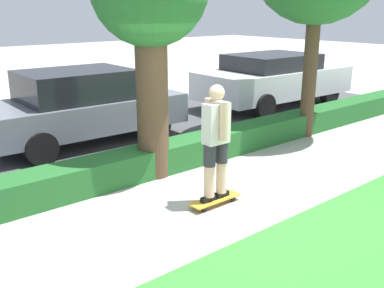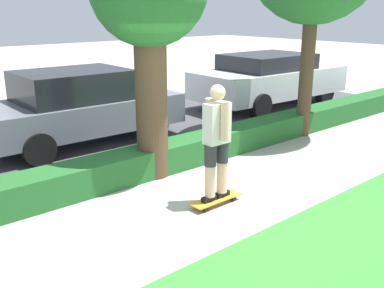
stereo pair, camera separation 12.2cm
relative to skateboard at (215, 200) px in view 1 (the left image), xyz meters
name	(u,v)px [view 1 (the left image)]	position (x,y,z in m)	size (l,w,h in m)	color
ground_plane	(222,201)	(0.16, 0.03, -0.08)	(60.00, 60.00, 0.00)	#ADA89E
street_asphalt	(87,139)	(0.16, 4.23, -0.07)	(18.57, 5.00, 0.01)	#474749
hedge_row	(158,159)	(0.16, 1.63, 0.16)	(18.57, 0.60, 0.47)	#236028
skateboard	(215,200)	(0.00, 0.00, 0.00)	(0.82, 0.24, 0.09)	gold
skater_person	(216,140)	(0.00, 0.00, 0.89)	(0.49, 0.42, 1.64)	black
parked_car_middle	(81,106)	(0.02, 4.12, 0.70)	(4.15, 1.92, 1.52)	slate
parked_car_rear	(274,78)	(5.91, 3.98, 0.71)	(4.69, 2.16, 1.48)	silver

